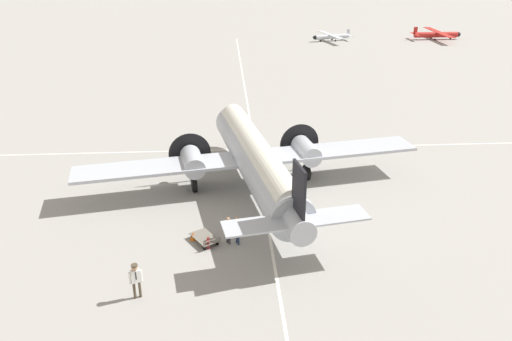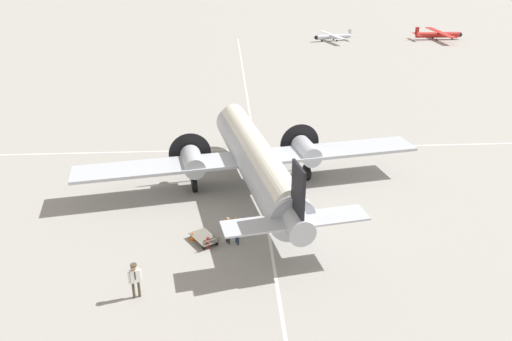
{
  "view_description": "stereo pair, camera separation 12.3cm",
  "coord_description": "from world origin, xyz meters",
  "px_view_note": "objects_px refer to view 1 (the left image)",
  "views": [
    {
      "loc": [
        29.88,
        -1.93,
        15.29
      ],
      "look_at": [
        0.0,
        0.0,
        1.65
      ],
      "focal_mm": 35.0,
      "sensor_mm": 36.0,
      "label": 1
    },
    {
      "loc": [
        29.89,
        -1.81,
        15.29
      ],
      "look_at": [
        0.0,
        0.0,
        1.65
      ],
      "focal_mm": 35.0,
      "sensor_mm": 36.0,
      "label": 2
    }
  ],
  "objects_px": {
    "light_aircraft_taxiing": "(437,34)",
    "traffic_cone": "(193,236)",
    "suitcase_near_door": "(208,243)",
    "passenger_boarding": "(237,228)",
    "airliner_main": "(255,156)",
    "light_aircraft_distant": "(331,36)",
    "ramp_agent": "(228,227)",
    "baggage_cart": "(205,238)",
    "crew_foreground": "(136,277)"
  },
  "relations": [
    {
      "from": "light_aircraft_distant",
      "to": "baggage_cart",
      "type": "bearing_deg",
      "value": 58.75
    },
    {
      "from": "passenger_boarding",
      "to": "traffic_cone",
      "type": "height_order",
      "value": "passenger_boarding"
    },
    {
      "from": "airliner_main",
      "to": "crew_foreground",
      "type": "relative_size",
      "value": 12.65
    },
    {
      "from": "light_aircraft_taxiing",
      "to": "ramp_agent",
      "type": "bearing_deg",
      "value": -120.53
    },
    {
      "from": "ramp_agent",
      "to": "suitcase_near_door",
      "type": "bearing_deg",
      "value": 77.54
    },
    {
      "from": "ramp_agent",
      "to": "light_aircraft_distant",
      "type": "relative_size",
      "value": 0.18
    },
    {
      "from": "traffic_cone",
      "to": "passenger_boarding",
      "type": "bearing_deg",
      "value": 76.64
    },
    {
      "from": "baggage_cart",
      "to": "light_aircraft_distant",
      "type": "xyz_separation_m",
      "value": [
        -62.6,
        19.89,
        0.51
      ]
    },
    {
      "from": "ramp_agent",
      "to": "baggage_cart",
      "type": "height_order",
      "value": "ramp_agent"
    },
    {
      "from": "passenger_boarding",
      "to": "light_aircraft_distant",
      "type": "xyz_separation_m",
      "value": [
        -62.87,
        18.05,
        -0.25
      ]
    },
    {
      "from": "crew_foreground",
      "to": "traffic_cone",
      "type": "xyz_separation_m",
      "value": [
        -4.95,
        2.38,
        -0.94
      ]
    },
    {
      "from": "light_aircraft_taxiing",
      "to": "traffic_cone",
      "type": "height_order",
      "value": "light_aircraft_taxiing"
    },
    {
      "from": "suitcase_near_door",
      "to": "traffic_cone",
      "type": "xyz_separation_m",
      "value": [
        -0.86,
        -0.86,
        -0.03
      ]
    },
    {
      "from": "suitcase_near_door",
      "to": "traffic_cone",
      "type": "bearing_deg",
      "value": -135.0
    },
    {
      "from": "ramp_agent",
      "to": "baggage_cart",
      "type": "xyz_separation_m",
      "value": [
        -0.18,
        -1.32,
        -0.74
      ]
    },
    {
      "from": "suitcase_near_door",
      "to": "light_aircraft_taxiing",
      "type": "height_order",
      "value": "light_aircraft_taxiing"
    },
    {
      "from": "crew_foreground",
      "to": "light_aircraft_distant",
      "type": "bearing_deg",
      "value": -129.23
    },
    {
      "from": "suitcase_near_door",
      "to": "passenger_boarding",
      "type": "bearing_deg",
      "value": 99.24
    },
    {
      "from": "suitcase_near_door",
      "to": "traffic_cone",
      "type": "distance_m",
      "value": 1.21
    },
    {
      "from": "crew_foreground",
      "to": "suitcase_near_door",
      "type": "distance_m",
      "value": 5.29
    },
    {
      "from": "light_aircraft_distant",
      "to": "passenger_boarding",
      "type": "bearing_deg",
      "value": 60.36
    },
    {
      "from": "passenger_boarding",
      "to": "light_aircraft_taxiing",
      "type": "relative_size",
      "value": 0.15
    },
    {
      "from": "ramp_agent",
      "to": "light_aircraft_taxiing",
      "type": "xyz_separation_m",
      "value": [
        -63.03,
        37.42,
        -0.14
      ]
    },
    {
      "from": "ramp_agent",
      "to": "light_aircraft_taxiing",
      "type": "height_order",
      "value": "light_aircraft_taxiing"
    },
    {
      "from": "airliner_main",
      "to": "passenger_boarding",
      "type": "xyz_separation_m",
      "value": [
        6.57,
        -1.36,
        -1.47
      ]
    },
    {
      "from": "traffic_cone",
      "to": "baggage_cart",
      "type": "bearing_deg",
      "value": 64.07
    },
    {
      "from": "ramp_agent",
      "to": "suitcase_near_door",
      "type": "height_order",
      "value": "ramp_agent"
    },
    {
      "from": "crew_foreground",
      "to": "ramp_agent",
      "type": "height_order",
      "value": "crew_foreground"
    },
    {
      "from": "ramp_agent",
      "to": "light_aircraft_taxiing",
      "type": "relative_size",
      "value": 0.14
    },
    {
      "from": "passenger_boarding",
      "to": "light_aircraft_distant",
      "type": "height_order",
      "value": "light_aircraft_distant"
    },
    {
      "from": "airliner_main",
      "to": "traffic_cone",
      "type": "distance_m",
      "value": 7.47
    },
    {
      "from": "light_aircraft_taxiing",
      "to": "passenger_boarding",
      "type": "bearing_deg",
      "value": -120.14
    },
    {
      "from": "light_aircraft_distant",
      "to": "light_aircraft_taxiing",
      "type": "distance_m",
      "value": 18.86
    },
    {
      "from": "airliner_main",
      "to": "traffic_cone",
      "type": "bearing_deg",
      "value": 137.06
    },
    {
      "from": "passenger_boarding",
      "to": "light_aircraft_taxiing",
      "type": "height_order",
      "value": "light_aircraft_taxiing"
    },
    {
      "from": "suitcase_near_door",
      "to": "airliner_main",
      "type": "bearing_deg",
      "value": 156.4
    },
    {
      "from": "suitcase_near_door",
      "to": "light_aircraft_taxiing",
      "type": "relative_size",
      "value": 0.05
    },
    {
      "from": "airliner_main",
      "to": "light_aircraft_distant",
      "type": "distance_m",
      "value": 58.75
    },
    {
      "from": "passenger_boarding",
      "to": "light_aircraft_taxiing",
      "type": "bearing_deg",
      "value": -51.26
    },
    {
      "from": "airliner_main",
      "to": "baggage_cart",
      "type": "bearing_deg",
      "value": 142.91
    },
    {
      "from": "suitcase_near_door",
      "to": "light_aircraft_distant",
      "type": "xyz_separation_m",
      "value": [
        -63.14,
        19.69,
        0.52
      ]
    },
    {
      "from": "airliner_main",
      "to": "light_aircraft_taxiing",
      "type": "bearing_deg",
      "value": -42.36
    },
    {
      "from": "passenger_boarding",
      "to": "suitcase_near_door",
      "type": "bearing_deg",
      "value": 78.29
    },
    {
      "from": "crew_foreground",
      "to": "passenger_boarding",
      "type": "height_order",
      "value": "crew_foreground"
    },
    {
      "from": "crew_foreground",
      "to": "light_aircraft_taxiing",
      "type": "relative_size",
      "value": 0.16
    },
    {
      "from": "light_aircraft_taxiing",
      "to": "traffic_cone",
      "type": "bearing_deg",
      "value": -122.04
    },
    {
      "from": "suitcase_near_door",
      "to": "baggage_cart",
      "type": "height_order",
      "value": "baggage_cart"
    },
    {
      "from": "airliner_main",
      "to": "light_aircraft_distant",
      "type": "relative_size",
      "value": 2.56
    },
    {
      "from": "ramp_agent",
      "to": "airliner_main",
      "type": "bearing_deg",
      "value": -46.4
    },
    {
      "from": "airliner_main",
      "to": "crew_foreground",
      "type": "bearing_deg",
      "value": 140.14
    }
  ]
}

